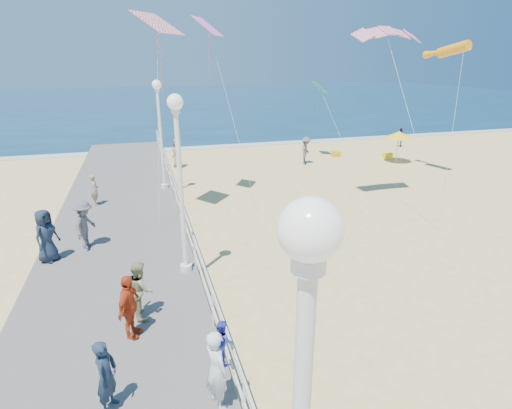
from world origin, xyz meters
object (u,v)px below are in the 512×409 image
object	(u,v)px
spectator_0	(106,376)
spectator_2	(85,225)
beach_walker_b	(400,137)
spectator_3	(129,307)
spectator_6	(95,190)
beach_walker_a	(306,151)
woman_holding_toddler	(217,369)
beach_chair_right	(336,154)
spectator_1	(140,289)
lamp_post_far	(160,124)
beach_walker_c	(177,153)
toddler_held	(222,341)
lamp_post_mid	(179,169)
box_kite	(302,230)
beach_chair_left	(387,155)
beach_umbrella	(399,135)
spectator_4	(46,236)

from	to	relation	value
spectator_0	spectator_2	bearing A→B (deg)	28.69
beach_walker_b	spectator_3	bearing A→B (deg)	83.93
spectator_6	beach_walker_a	xyz separation A→B (m)	(12.77, 5.95, -0.19)
woman_holding_toddler	beach_chair_right	world-z (taller)	woman_holding_toddler
woman_holding_toddler	beach_walker_b	size ratio (longest dim) A/B	1.07
spectator_1	spectator_2	bearing A→B (deg)	10.68
lamp_post_far	beach_walker_c	size ratio (longest dim) A/B	2.82
lamp_post_far	toddler_held	size ratio (longest dim) A/B	6.07
lamp_post_mid	beach_walker_c	xyz separation A→B (m)	(1.23, 14.66, -2.72)
box_kite	beach_walker_b	bearing A→B (deg)	30.24
beach_chair_right	beach_chair_left	bearing A→B (deg)	-24.83
woman_holding_toddler	beach_chair_right	distance (m)	23.66
spectator_2	beach_umbrella	size ratio (longest dim) A/B	0.79
woman_holding_toddler	beach_walker_b	xyz separation A→B (m)	(19.26, 21.73, -0.45)
beach_walker_b	beach_chair_left	distance (m)	4.71
lamp_post_mid	beach_walker_b	world-z (taller)	lamp_post_mid
beach_walker_b	beach_umbrella	bearing A→B (deg)	93.93
beach_umbrella	beach_chair_right	distance (m)	4.56
spectator_1	lamp_post_far	bearing A→B (deg)	-16.74
lamp_post_far	beach_umbrella	xyz separation A→B (m)	(15.70, 2.78, -1.75)
lamp_post_mid	spectator_4	distance (m)	5.17
lamp_post_far	spectator_0	size ratio (longest dim) A/B	3.60
beach_umbrella	spectator_2	bearing A→B (deg)	-154.03
spectator_1	spectator_3	world-z (taller)	spectator_3
toddler_held	beach_umbrella	bearing A→B (deg)	-63.55
spectator_3	beach_walker_c	bearing A→B (deg)	14.77
spectator_2	beach_chair_right	bearing A→B (deg)	-30.74
spectator_3	spectator_0	bearing A→B (deg)	-166.62
spectator_6	beach_walker_c	bearing A→B (deg)	-44.74
box_kite	spectator_1	bearing A→B (deg)	-159.85
spectator_3	spectator_1	bearing A→B (deg)	5.69
lamp_post_far	toddler_held	xyz separation A→B (m)	(0.10, -14.20, -1.97)
beach_chair_right	spectator_3	bearing A→B (deg)	-129.11
spectator_2	beach_walker_c	xyz separation A→B (m)	(4.32, 12.03, -0.30)
toddler_held	box_kite	size ratio (longest dim) A/B	1.46
spectator_6	beach_chair_right	size ratio (longest dim) A/B	2.57
spectator_4	beach_walker_b	distance (m)	27.50
spectator_6	spectator_2	bearing A→B (deg)	166.95
toddler_held	spectator_1	size ratio (longest dim) A/B	0.58
lamp_post_mid	spectator_2	xyz separation A→B (m)	(-3.09, 2.63, -2.42)
beach_walker_b	beach_walker_c	xyz separation A→B (m)	(-17.97, -1.72, 0.18)
spectator_6	beach_umbrella	world-z (taller)	beach_umbrella
spectator_4	box_kite	size ratio (longest dim) A/B	2.93
spectator_6	beach_walker_a	size ratio (longest dim) A/B	0.77
spectator_1	spectator_2	size ratio (longest dim) A/B	0.90
lamp_post_mid	spectator_3	bearing A→B (deg)	-119.65
spectator_4	beach_walker_a	distance (m)	17.81
toddler_held	beach_walker_b	xyz separation A→B (m)	(19.11, 21.58, -0.93)
beach_walker_a	beach_walker_c	size ratio (longest dim) A/B	0.97
lamp_post_far	spectator_1	size ratio (longest dim) A/B	3.51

